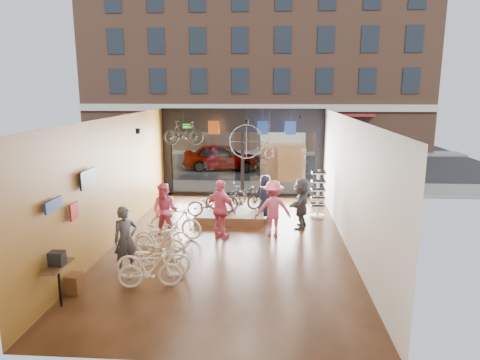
# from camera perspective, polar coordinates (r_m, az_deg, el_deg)

# --- Properties ---
(ground_plane) EXTENTS (7.00, 12.00, 0.04)m
(ground_plane) POSITION_cam_1_polar(r_m,az_deg,el_deg) (13.33, -1.30, -8.28)
(ground_plane) COLOR black
(ground_plane) RESTS_ON ground
(ceiling) EXTENTS (7.00, 12.00, 0.04)m
(ceiling) POSITION_cam_1_polar(r_m,az_deg,el_deg) (12.53, -1.39, 8.43)
(ceiling) COLOR black
(ceiling) RESTS_ON ground
(wall_left) EXTENTS (0.04, 12.00, 3.80)m
(wall_left) POSITION_cam_1_polar(r_m,az_deg,el_deg) (13.57, -16.31, 0.03)
(wall_left) COLOR #925B29
(wall_left) RESTS_ON ground
(wall_right) EXTENTS (0.04, 12.00, 3.80)m
(wall_right) POSITION_cam_1_polar(r_m,az_deg,el_deg) (12.96, 14.35, -0.41)
(wall_right) COLOR beige
(wall_right) RESTS_ON ground
(wall_back) EXTENTS (7.00, 0.04, 3.80)m
(wall_back) POSITION_cam_1_polar(r_m,az_deg,el_deg) (7.07, -5.89, -10.50)
(wall_back) COLOR beige
(wall_back) RESTS_ON ground
(storefront) EXTENTS (7.00, 0.26, 3.80)m
(storefront) POSITION_cam_1_polar(r_m,az_deg,el_deg) (18.68, 0.35, 3.68)
(storefront) COLOR black
(storefront) RESTS_ON ground
(exit_sign) EXTENTS (0.35, 0.06, 0.18)m
(exit_sign) POSITION_cam_1_polar(r_m,az_deg,el_deg) (18.74, -7.08, 7.16)
(exit_sign) COLOR #198C26
(exit_sign) RESTS_ON storefront
(street_road) EXTENTS (30.00, 18.00, 0.02)m
(street_road) POSITION_cam_1_polar(r_m,az_deg,el_deg) (27.86, 1.50, 2.46)
(street_road) COLOR black
(street_road) RESTS_ON ground
(sidewalk_near) EXTENTS (30.00, 2.40, 0.12)m
(sidewalk_near) POSITION_cam_1_polar(r_m,az_deg,el_deg) (20.20, 0.55, -1.00)
(sidewalk_near) COLOR slate
(sidewalk_near) RESTS_ON ground
(sidewalk_far) EXTENTS (30.00, 2.00, 0.12)m
(sidewalk_far) POSITION_cam_1_polar(r_m,az_deg,el_deg) (31.80, 1.82, 3.77)
(sidewalk_far) COLOR slate
(sidewalk_far) RESTS_ON ground
(opposite_building) EXTENTS (26.00, 5.00, 14.00)m
(opposite_building) POSITION_cam_1_polar(r_m,az_deg,el_deg) (34.06, 2.06, 16.02)
(opposite_building) COLOR brown
(opposite_building) RESTS_ON ground
(street_car) EXTENTS (4.43, 1.78, 1.51)m
(street_car) POSITION_cam_1_polar(r_m,az_deg,el_deg) (24.90, -2.40, 3.09)
(street_car) COLOR gray
(street_car) RESTS_ON street_road
(box_truck) EXTENTS (2.31, 6.92, 2.73)m
(box_truck) POSITION_cam_1_polar(r_m,az_deg,el_deg) (23.68, 5.60, 4.07)
(box_truck) COLOR silver
(box_truck) RESTS_ON street_road
(floor_bike_1) EXTENTS (1.56, 0.70, 0.91)m
(floor_bike_1) POSITION_cam_1_polar(r_m,az_deg,el_deg) (10.48, -11.91, -11.57)
(floor_bike_1) COLOR white
(floor_bike_1) RESTS_ON ground_plane
(floor_bike_2) EXTENTS (1.90, 0.97, 0.95)m
(floor_bike_2) POSITION_cam_1_polar(r_m,az_deg,el_deg) (10.97, -11.46, -10.33)
(floor_bike_2) COLOR white
(floor_bike_2) RESTS_ON ground_plane
(floor_bike_3) EXTENTS (1.66, 0.87, 0.96)m
(floor_bike_3) POSITION_cam_1_polar(r_m,az_deg,el_deg) (12.11, -10.67, -8.10)
(floor_bike_3) COLOR white
(floor_bike_3) RESTS_ON ground_plane
(floor_bike_4) EXTENTS (1.65, 0.64, 0.85)m
(floor_bike_4) POSITION_cam_1_polar(r_m,az_deg,el_deg) (12.79, -10.27, -7.24)
(floor_bike_4) COLOR white
(floor_bike_4) RESTS_ON ground_plane
(floor_bike_5) EXTENTS (1.85, 0.95, 1.07)m
(floor_bike_5) POSITION_cam_1_polar(r_m,az_deg,el_deg) (13.62, -8.61, -5.49)
(floor_bike_5) COLOR white
(floor_bike_5) RESTS_ON ground_plane
(display_platform) EXTENTS (2.40, 1.80, 0.30)m
(display_platform) POSITION_cam_1_polar(r_m,az_deg,el_deg) (15.48, -1.29, -4.71)
(display_platform) COLOR #4B3920
(display_platform) RESTS_ON ground_plane
(display_bike_left) EXTENTS (1.66, 0.85, 0.83)m
(display_bike_left) POSITION_cam_1_polar(r_m,az_deg,el_deg) (14.83, -3.97, -3.21)
(display_bike_left) COLOR black
(display_bike_left) RESTS_ON display_platform
(display_bike_mid) EXTENTS (1.59, 1.16, 0.95)m
(display_bike_mid) POSITION_cam_1_polar(r_m,az_deg,el_deg) (15.30, 0.36, -2.48)
(display_bike_mid) COLOR black
(display_bike_mid) RESTS_ON display_platform
(display_bike_right) EXTENTS (1.68, 1.25, 0.84)m
(display_bike_right) POSITION_cam_1_polar(r_m,az_deg,el_deg) (15.88, -1.87, -2.14)
(display_bike_right) COLOR black
(display_bike_right) RESTS_ON display_platform
(customer_0) EXTENTS (0.75, 0.70, 1.71)m
(customer_0) POSITION_cam_1_polar(r_m,az_deg,el_deg) (11.36, -14.99, -7.66)
(customer_0) COLOR #3F3F44
(customer_0) RESTS_ON ground_plane
(customer_1) EXTENTS (0.95, 0.79, 1.76)m
(customer_1) POSITION_cam_1_polar(r_m,az_deg,el_deg) (13.54, -9.94, -4.13)
(customer_1) COLOR #CC4C72
(customer_1) RESTS_ON ground_plane
(customer_2) EXTENTS (1.17, 0.94, 1.87)m
(customer_2) POSITION_cam_1_polar(r_m,az_deg,el_deg) (13.37, -2.55, -3.93)
(customer_2) COLOR #CC4C72
(customer_2) RESTS_ON ground_plane
(customer_3) EXTENTS (1.26, 0.85, 1.80)m
(customer_3) POSITION_cam_1_polar(r_m,az_deg,el_deg) (13.59, 4.41, -3.82)
(customer_3) COLOR #CC4C72
(customer_3) RESTS_ON ground_plane
(customer_4) EXTENTS (0.84, 0.61, 1.58)m
(customer_4) POSITION_cam_1_polar(r_m,az_deg,el_deg) (15.59, 3.40, -2.18)
(customer_4) COLOR #161C33
(customer_4) RESTS_ON ground_plane
(customer_5) EXTENTS (0.91, 1.65, 1.70)m
(customer_5) POSITION_cam_1_polar(r_m,az_deg,el_deg) (14.51, 8.14, -3.10)
(customer_5) COLOR #3F3F44
(customer_5) RESTS_ON ground_plane
(sunglasses_rack) EXTENTS (0.55, 0.46, 1.77)m
(sunglasses_rack) POSITION_cam_1_polar(r_m,az_deg,el_deg) (15.78, 10.35, -1.82)
(sunglasses_rack) COLOR white
(sunglasses_rack) RESTS_ON ground_plane
(wall_merch) EXTENTS (0.40, 2.40, 2.60)m
(wall_merch) POSITION_cam_1_polar(r_m,az_deg,el_deg) (10.56, -21.92, -7.10)
(wall_merch) COLOR navy
(wall_merch) RESTS_ON wall_left
(penny_farthing) EXTENTS (1.75, 0.06, 1.40)m
(penny_farthing) POSITION_cam_1_polar(r_m,az_deg,el_deg) (17.28, 1.83, 5.01)
(penny_farthing) COLOR black
(penny_farthing) RESTS_ON ceiling
(hung_bike) EXTENTS (1.60, 0.53, 0.95)m
(hung_bike) POSITION_cam_1_polar(r_m,az_deg,el_deg) (17.07, -7.57, 6.26)
(hung_bike) COLOR black
(hung_bike) RESTS_ON ceiling
(jersey_left) EXTENTS (0.45, 0.03, 0.55)m
(jersey_left) POSITION_cam_1_polar(r_m,az_deg,el_deg) (17.87, -3.54, 6.99)
(jersey_left) COLOR #CC5919
(jersey_left) RESTS_ON ceiling
(jersey_mid) EXTENTS (0.45, 0.03, 0.55)m
(jersey_mid) POSITION_cam_1_polar(r_m,az_deg,el_deg) (17.72, 3.05, 6.96)
(jersey_mid) COLOR #1E3F99
(jersey_mid) RESTS_ON ceiling
(jersey_right) EXTENTS (0.45, 0.03, 0.55)m
(jersey_right) POSITION_cam_1_polar(r_m,az_deg,el_deg) (17.74, 6.74, 6.90)
(jersey_right) COLOR #1E3F99
(jersey_right) RESTS_ON ceiling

